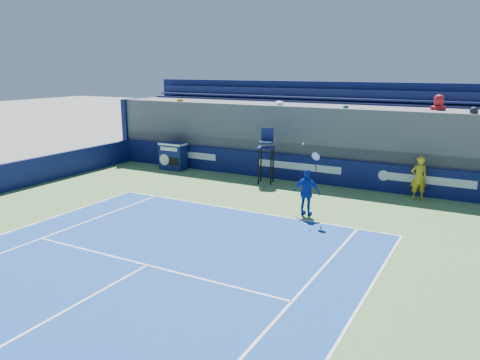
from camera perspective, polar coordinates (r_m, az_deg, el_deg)
The scene contains 6 objects.
ball_person at distance 19.59m, azimuth 20.96°, elevation 0.23°, with size 0.63×0.41×1.73m, color gold.
back_hoarding at distance 21.48m, azimuth 7.20°, elevation 1.39°, with size 20.40×0.21×1.20m.
match_clock at distance 24.04m, azimuth -8.17°, elevation 3.00°, with size 1.34×0.77×1.40m.
umpire_chair at distance 20.84m, azimuth 3.22°, elevation 3.70°, with size 0.86×0.86×2.48m.
tennis_player at distance 16.50m, azimuth 8.16°, elevation -1.48°, with size 0.99×0.47×2.57m.
stadium_seating at distance 23.13m, azimuth 9.34°, elevation 5.34°, with size 21.00×4.05×5.27m.
Camera 1 is at (7.65, -2.47, 5.09)m, focal length 35.00 mm.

